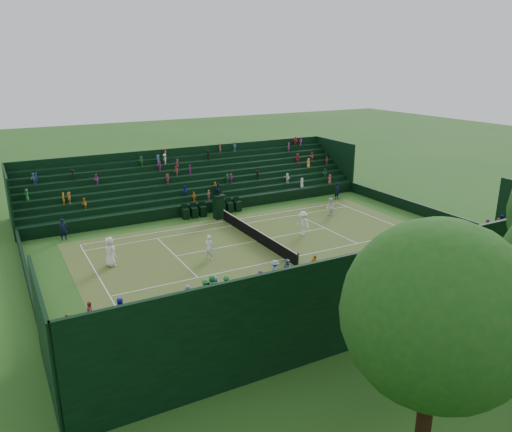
{
  "coord_description": "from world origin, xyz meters",
  "views": [
    {
      "loc": [
        31.18,
        -16.92,
        13.14
      ],
      "look_at": [
        0.0,
        0.0,
        2.0
      ],
      "focal_mm": 35.0,
      "sensor_mm": 36.0,
      "label": 1
    }
  ],
  "objects_px": {
    "player_near_west": "(110,252)",
    "umpire_chair": "(218,203)",
    "player_far_east": "(303,223)",
    "player_near_east": "(209,247)",
    "player_far_west": "(331,207)",
    "tennis_net": "(256,235)"
  },
  "relations": [
    {
      "from": "player_far_east",
      "to": "player_near_west",
      "type": "bearing_deg",
      "value": -109.18
    },
    {
      "from": "player_near_west",
      "to": "player_near_east",
      "type": "relative_size",
      "value": 1.15
    },
    {
      "from": "umpire_chair",
      "to": "player_far_east",
      "type": "xyz_separation_m",
      "value": [
        7.02,
        4.04,
        -0.39
      ]
    },
    {
      "from": "player_far_west",
      "to": "player_far_east",
      "type": "distance_m",
      "value": 5.66
    },
    {
      "from": "player_near_east",
      "to": "player_far_east",
      "type": "relative_size",
      "value": 0.92
    },
    {
      "from": "player_near_east",
      "to": "player_far_east",
      "type": "distance_m",
      "value": 8.51
    },
    {
      "from": "tennis_net",
      "to": "player_near_west",
      "type": "relative_size",
      "value": 5.74
    },
    {
      "from": "player_near_east",
      "to": "player_far_west",
      "type": "height_order",
      "value": "player_near_east"
    },
    {
      "from": "tennis_net",
      "to": "player_far_east",
      "type": "distance_m",
      "value": 3.96
    },
    {
      "from": "player_far_east",
      "to": "umpire_chair",
      "type": "bearing_deg",
      "value": -165.84
    },
    {
      "from": "umpire_chair",
      "to": "player_near_west",
      "type": "height_order",
      "value": "umpire_chair"
    },
    {
      "from": "tennis_net",
      "to": "player_near_east",
      "type": "height_order",
      "value": "player_near_east"
    },
    {
      "from": "player_near_east",
      "to": "player_far_west",
      "type": "distance_m",
      "value": 13.89
    },
    {
      "from": "umpire_chair",
      "to": "player_near_west",
      "type": "relative_size",
      "value": 1.55
    },
    {
      "from": "player_near_west",
      "to": "player_far_east",
      "type": "distance_m",
      "value": 14.69
    },
    {
      "from": "player_near_east",
      "to": "player_far_east",
      "type": "xyz_separation_m",
      "value": [
        -1.15,
        8.43,
        0.08
      ]
    },
    {
      "from": "tennis_net",
      "to": "player_near_west",
      "type": "height_order",
      "value": "player_near_west"
    },
    {
      "from": "tennis_net",
      "to": "player_far_west",
      "type": "height_order",
      "value": "player_far_west"
    },
    {
      "from": "umpire_chair",
      "to": "player_near_east",
      "type": "bearing_deg",
      "value": -28.24
    },
    {
      "from": "player_near_west",
      "to": "umpire_chair",
      "type": "bearing_deg",
      "value": -82.35
    },
    {
      "from": "player_near_east",
      "to": "player_near_west",
      "type": "bearing_deg",
      "value": 29.66
    },
    {
      "from": "player_near_west",
      "to": "player_far_east",
      "type": "relative_size",
      "value": 1.06
    }
  ]
}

